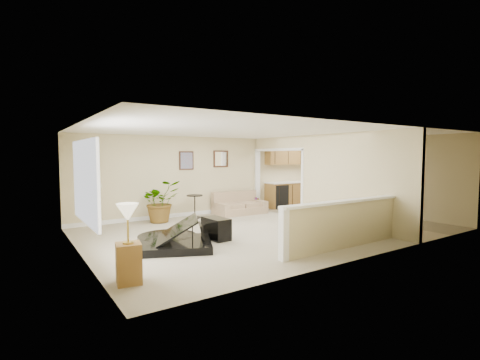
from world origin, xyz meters
TOP-DOWN VIEW (x-y plane):
  - floor at (0.00, 0.00)m, footprint 9.00×9.00m
  - back_wall at (0.00, 3.00)m, footprint 9.00×0.04m
  - front_wall at (0.00, -3.00)m, footprint 9.00×0.04m
  - left_wall at (-4.50, 0.00)m, footprint 0.04×6.00m
  - right_wall at (4.50, 0.00)m, footprint 0.04×6.00m
  - ceiling at (0.00, 0.00)m, footprint 9.00×6.00m
  - kitchen_vinyl at (3.15, 0.00)m, footprint 2.70×6.00m
  - interior_partition at (1.80, 0.25)m, footprint 0.18×5.99m
  - pony_half_wall at (0.08, -2.30)m, footprint 3.42×0.22m
  - left_window at (-4.49, -0.50)m, footprint 0.05×2.15m
  - wall_art_left at (-0.95, 2.97)m, footprint 0.48×0.04m
  - wall_mirror at (0.30, 2.97)m, footprint 0.55×0.04m
  - kitchen_cabinets at (3.19, 2.73)m, footprint 2.36×0.65m
  - piano at (-2.86, -0.26)m, footprint 2.14×2.09m
  - piano_bench at (-1.70, -0.18)m, footprint 0.41×0.76m
  - loveseat at (0.68, 2.46)m, footprint 1.67×0.98m
  - accent_table at (-0.90, 2.52)m, footprint 0.49×0.49m
  - palm_plant at (-2.01, 2.48)m, footprint 1.14×1.01m
  - small_plant at (1.45, 2.49)m, footprint 0.33×0.33m
  - lamp_stand at (-4.15, -1.87)m, footprint 0.41×0.41m

SIDE VIEW (x-z plane):
  - floor at x=0.00m, z-range 0.00..0.00m
  - kitchen_vinyl at x=3.15m, z-range 0.00..0.01m
  - small_plant at x=1.45m, z-range -0.04..0.44m
  - piano_bench at x=-1.70m, z-range 0.00..0.49m
  - loveseat at x=0.68m, z-range -0.11..0.83m
  - accent_table at x=-0.90m, z-range 0.10..0.81m
  - lamp_stand at x=-4.15m, z-range -0.09..1.11m
  - pony_half_wall at x=0.08m, z-range 0.02..1.02m
  - palm_plant at x=-2.01m, z-range -0.01..1.19m
  - piano at x=-2.86m, z-range -0.12..1.30m
  - kitchen_cabinets at x=3.19m, z-range -0.29..2.03m
  - interior_partition at x=1.80m, z-range -0.03..2.47m
  - back_wall at x=0.00m, z-range 0.00..2.50m
  - front_wall at x=0.00m, z-range 0.00..2.50m
  - left_wall at x=-4.50m, z-range 0.00..2.50m
  - right_wall at x=4.50m, z-range 0.00..2.50m
  - left_window at x=-4.49m, z-range 0.73..2.17m
  - wall_art_left at x=-0.95m, z-range 1.46..2.04m
  - wall_mirror at x=0.30m, z-range 1.52..2.08m
  - ceiling at x=0.00m, z-range 2.48..2.52m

